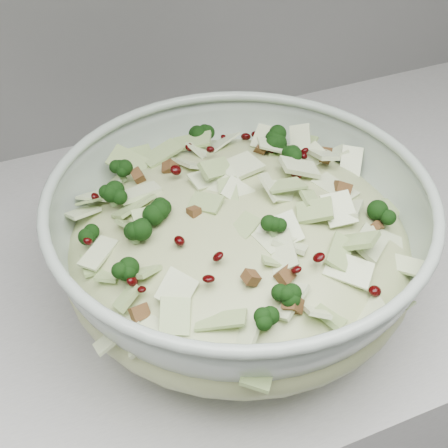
% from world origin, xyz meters
% --- Properties ---
extents(mixing_bowl, '(0.50, 0.50, 0.15)m').
position_xyz_m(mixing_bowl, '(-0.59, 1.60, 0.98)').
color(mixing_bowl, '#A4B4A6').
rests_on(mixing_bowl, counter).
extents(salad, '(0.50, 0.50, 0.16)m').
position_xyz_m(salad, '(-0.59, 1.60, 1.01)').
color(salad, '#C5C989').
rests_on(salad, mixing_bowl).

